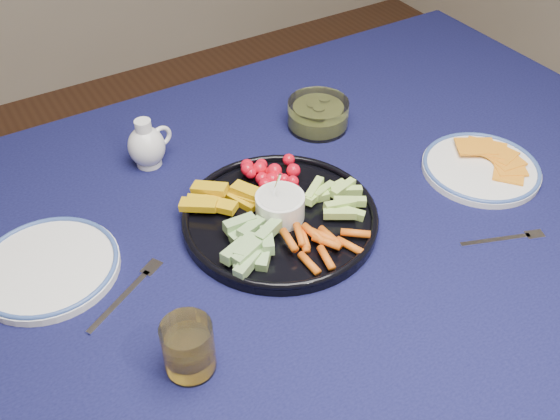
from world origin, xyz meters
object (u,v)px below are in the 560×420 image
dining_table (278,271)px  juice_tumbler (189,350)px  cheese_plate (481,167)px  crudite_platter (279,215)px  creamer_pitcher (147,146)px  side_plate_extra (48,267)px  pickle_bowl (318,115)px

dining_table → juice_tumbler: 0.31m
cheese_plate → dining_table: bearing=173.2°
crudite_platter → cheese_plate: crudite_platter is taller
creamer_pitcher → juice_tumbler: bearing=-105.7°
cheese_plate → side_plate_extra: cheese_plate is taller
pickle_bowl → side_plate_extra: 0.60m
crudite_platter → juice_tumbler: 0.31m
dining_table → creamer_pitcher: bearing=109.7°
creamer_pitcher → juice_tumbler: size_ratio=1.17×
crudite_platter → cheese_plate: bearing=-10.3°
pickle_bowl → juice_tumbler: size_ratio=1.50×
creamer_pitcher → cheese_plate: creamer_pitcher is taller
cheese_plate → juice_tumbler: 0.65m
dining_table → juice_tumbler: bearing=-145.9°
pickle_bowl → juice_tumbler: juice_tumbler is taller
cheese_plate → juice_tumbler: size_ratio=2.63×
crudite_platter → dining_table: bearing=-126.8°
dining_table → side_plate_extra: (-0.35, 0.12, 0.10)m
creamer_pitcher → side_plate_extra: creamer_pitcher is taller
crudite_platter → pickle_bowl: crudite_platter is taller
creamer_pitcher → side_plate_extra: 0.30m
creamer_pitcher → pickle_bowl: size_ratio=0.78×
dining_table → crudite_platter: crudite_platter is taller
crudite_platter → side_plate_extra: (-0.36, 0.09, -0.01)m
creamer_pitcher → cheese_plate: bearing=-33.6°
cheese_plate → side_plate_extra: (-0.76, 0.17, -0.00)m
juice_tumbler → side_plate_extra: size_ratio=0.37×
pickle_bowl → side_plate_extra: pickle_bowl is taller
dining_table → pickle_bowl: 0.35m
pickle_bowl → cheese_plate: 0.33m
crudite_platter → cheese_plate: 0.40m
pickle_bowl → cheese_plate: pickle_bowl is taller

